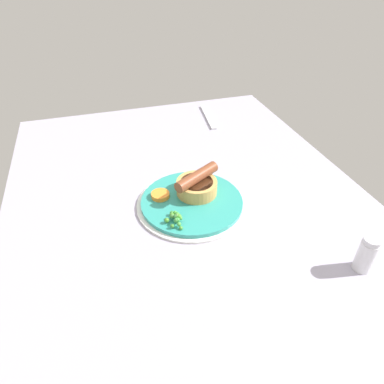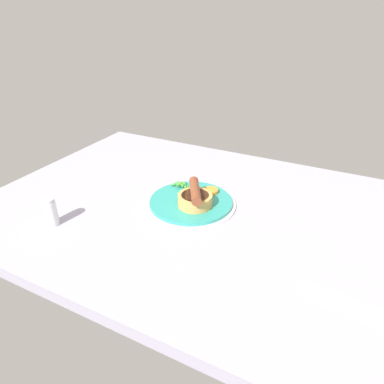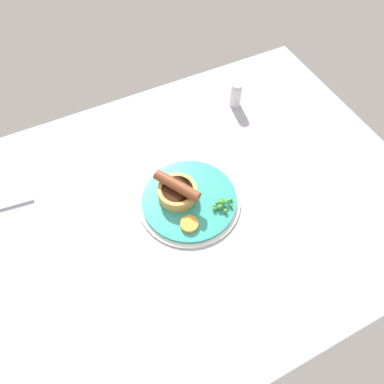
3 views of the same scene
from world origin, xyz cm
name	(u,v)px [view 3 (image 3 of 3)]	position (x,y,z in cm)	size (l,w,h in cm)	color
dining_table	(187,206)	(0.00, 0.00, 1.50)	(110.00, 80.00, 3.00)	#9E99AD
dinner_plate	(190,202)	(0.63, -0.44, 3.57)	(24.07, 24.07, 1.40)	silver
sausage_pudding	(177,191)	(-1.51, 1.78, 6.59)	(8.96, 11.10, 5.56)	tan
pea_pile	(222,204)	(6.41, -5.17, 5.46)	(5.44, 3.54, 1.92)	green
carrot_slice_2	(189,224)	(-2.37, -6.30, 4.91)	(4.00, 4.00, 1.02)	orange
salt_shaker	(236,95)	(26.41, 23.48, 6.57)	(3.04, 3.04, 7.22)	silver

